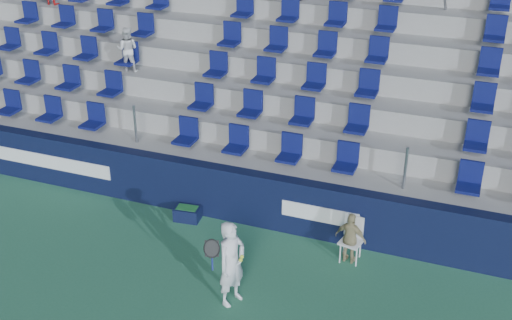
{
  "coord_description": "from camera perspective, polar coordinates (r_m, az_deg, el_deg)",
  "views": [
    {
      "loc": [
        4.22,
        -7.74,
        7.38
      ],
      "look_at": [
        0.2,
        2.8,
        1.7
      ],
      "focal_mm": 45.0,
      "sensor_mm": 36.0,
      "label": 1
    }
  ],
  "objects": [
    {
      "name": "sponsor_wall",
      "position": [
        13.5,
        -0.25,
        -3.42
      ],
      "size": [
        24.0,
        0.32,
        1.2
      ],
      "color": "black",
      "rests_on": "ground"
    },
    {
      "name": "line_judge",
      "position": [
        12.47,
        8.41,
        -6.9
      ],
      "size": [
        0.66,
        0.36,
        1.06
      ],
      "primitive_type": "imported",
      "rotation": [
        0.0,
        0.0,
        2.98
      ],
      "color": "tan",
      "rests_on": "ground"
    },
    {
      "name": "tennis_player",
      "position": [
        11.2,
        -2.18,
        -9.18
      ],
      "size": [
        0.69,
        0.69,
        1.62
      ],
      "color": "silver",
      "rests_on": "ground"
    },
    {
      "name": "line_judge_chair",
      "position": [
        12.6,
        8.56,
        -6.62
      ],
      "size": [
        0.47,
        0.48,
        0.9
      ],
      "color": "white",
      "rests_on": "ground"
    },
    {
      "name": "ball_bin",
      "position": [
        13.9,
        -6.12,
        -4.71
      ],
      "size": [
        0.58,
        0.42,
        0.31
      ],
      "color": "black",
      "rests_on": "ground"
    },
    {
      "name": "grandstand",
      "position": [
        17.34,
        5.9,
        8.98
      ],
      "size": [
        24.0,
        8.17,
        6.63
      ],
      "color": "gray",
      "rests_on": "ground"
    },
    {
      "name": "ground",
      "position": [
        11.49,
        -6.09,
        -13.39
      ],
      "size": [
        70.0,
        70.0,
        0.0
      ],
      "primitive_type": "plane",
      "color": "#307150",
      "rests_on": "ground"
    }
  ]
}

